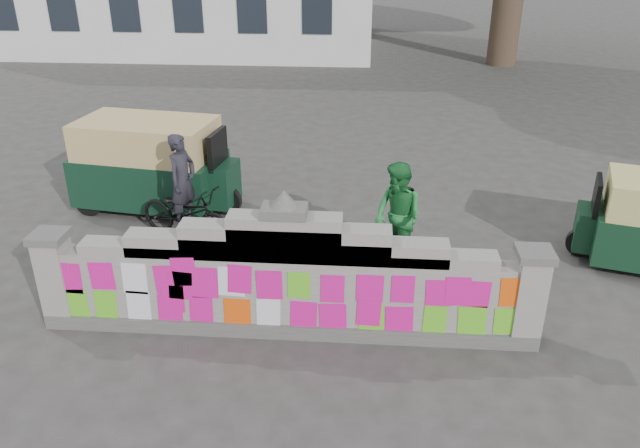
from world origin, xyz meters
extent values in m
plane|color=#383533|center=(0.00, 0.00, 0.00)|extent=(100.00, 100.00, 0.00)
cube|color=#4C4C49|center=(0.00, 0.00, 0.10)|extent=(6.40, 0.42, 0.20)
cube|color=gray|center=(0.00, 0.00, 0.60)|extent=(6.40, 0.32, 1.00)
cube|color=gray|center=(0.00, 0.00, 1.17)|extent=(5.20, 0.32, 0.14)
cube|color=gray|center=(0.00, 0.00, 1.24)|extent=(4.00, 0.32, 0.28)
cube|color=gray|center=(0.00, 0.00, 1.32)|extent=(2.60, 0.32, 0.44)
cube|color=gray|center=(0.00, 0.00, 1.39)|extent=(1.40, 0.32, 0.58)
cube|color=#4C4C49|center=(0.00, 0.00, 1.74)|extent=(0.55, 0.36, 0.12)
cone|color=#4C4C49|center=(0.00, 0.00, 1.90)|extent=(0.36, 0.36, 0.22)
cube|color=gray|center=(-3.02, 0.00, 0.62)|extent=(0.36, 0.40, 1.24)
cube|color=#4C4C49|center=(-3.02, 0.00, 1.28)|extent=(0.44, 0.44, 0.10)
cube|color=gray|center=(3.02, 0.00, 0.62)|extent=(0.36, 0.40, 1.24)
cube|color=#4C4C49|center=(3.02, 0.00, 1.28)|extent=(0.44, 0.44, 0.10)
imported|color=black|center=(-2.03, 2.56, 0.47)|extent=(1.89, 1.24, 0.94)
imported|color=#25222B|center=(-2.03, 2.56, 0.80)|extent=(0.57, 0.68, 1.59)
imported|color=#217A36|center=(1.47, 1.88, 0.84)|extent=(1.01, 1.04, 1.69)
cube|color=#10301F|center=(-3.02, 3.80, 0.60)|extent=(2.79, 1.78, 0.87)
cube|color=tan|center=(-3.02, 3.80, 1.36)|extent=(2.56, 1.69, 0.65)
cube|color=#10301F|center=(-1.67, 3.60, 0.60)|extent=(0.65, 0.83, 0.76)
cube|color=black|center=(-1.67, 3.60, 1.25)|extent=(0.20, 0.77, 0.65)
cylinder|color=black|center=(-1.57, 3.59, 0.27)|extent=(0.56, 0.21, 0.54)
cylinder|color=black|center=(-4.08, 3.35, 0.27)|extent=(0.56, 0.21, 0.54)
cylinder|color=black|center=(-3.90, 4.53, 0.27)|extent=(0.56, 0.21, 0.54)
cube|color=#11331D|center=(4.54, 2.43, 0.51)|extent=(0.62, 0.75, 0.65)
cube|color=black|center=(4.54, 2.43, 1.06)|extent=(0.25, 0.64, 0.55)
cylinder|color=black|center=(4.45, 2.45, 0.23)|extent=(0.47, 0.23, 0.46)
camera|label=1|loc=(0.96, -6.75, 4.83)|focal=35.00mm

